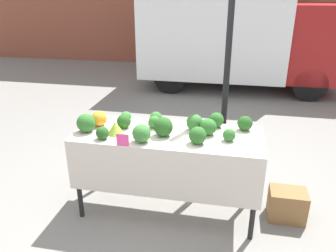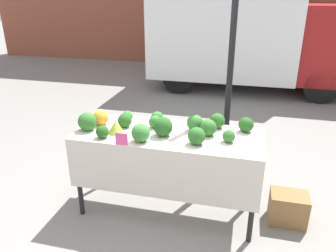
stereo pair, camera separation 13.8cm
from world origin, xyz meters
name	(u,v)px [view 2 (the right image)]	position (x,y,z in m)	size (l,w,h in m)	color
ground_plane	(168,208)	(0.00, 0.00, 0.00)	(40.00, 40.00, 0.00)	gray
tent_pole	(230,72)	(0.52, 0.78, 1.37)	(0.07, 0.07, 2.75)	black
parked_truck	(245,30)	(0.56, 5.25, 1.36)	(4.56, 2.23, 2.58)	white
market_table	(166,148)	(0.00, -0.07, 0.77)	(1.86, 0.73, 0.90)	beige
orange_cauliflower	(101,117)	(-0.74, 0.06, 0.98)	(0.16, 0.16, 0.16)	orange
romanesco_head	(116,127)	(-0.50, -0.11, 0.97)	(0.17, 0.17, 0.13)	#93B238
broccoli_head_0	(195,123)	(0.25, 0.13, 0.98)	(0.17, 0.17, 0.17)	#336B2D
broccoli_head_1	(229,136)	(0.60, -0.06, 0.96)	(0.12, 0.12, 0.12)	#2D6628
broccoli_head_2	(197,136)	(0.31, -0.17, 0.98)	(0.16, 0.16, 0.16)	#285B23
broccoli_head_3	(155,122)	(-0.17, 0.12, 0.96)	(0.13, 0.13, 0.13)	#336B2D
broccoli_head_4	(163,127)	(-0.03, -0.06, 0.99)	(0.19, 0.19, 0.19)	#23511E
broccoli_head_5	(157,117)	(-0.18, 0.24, 0.96)	(0.13, 0.13, 0.13)	#336B2D
broccoli_head_6	(208,128)	(0.39, 0.05, 0.98)	(0.16, 0.16, 0.16)	#2D6628
broccoli_head_7	(125,121)	(-0.47, 0.05, 0.97)	(0.15, 0.15, 0.15)	#23511E
broccoli_head_8	(141,133)	(-0.20, -0.24, 0.99)	(0.18, 0.18, 0.18)	#387533
broccoli_head_9	(246,125)	(0.75, 0.23, 0.97)	(0.15, 0.15, 0.15)	#23511E
broccoli_head_10	(102,132)	(-0.59, -0.25, 0.96)	(0.13, 0.13, 0.13)	#23511E
broccoli_head_11	(217,121)	(0.46, 0.27, 0.98)	(0.16, 0.16, 0.16)	#285B23
broccoli_head_12	(128,116)	(-0.51, 0.22, 0.96)	(0.12, 0.12, 0.12)	#387533
broccoli_head_13	(87,122)	(-0.81, -0.11, 0.99)	(0.19, 0.19, 0.19)	#2D6628
price_sign	(122,139)	(-0.35, -0.35, 0.96)	(0.12, 0.01, 0.12)	#EF4793
produce_crate	(288,208)	(1.24, 0.09, 0.16)	(0.37, 0.27, 0.33)	olive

